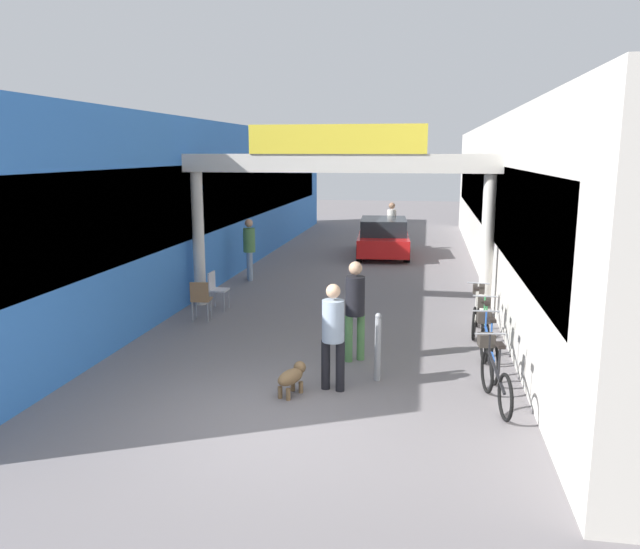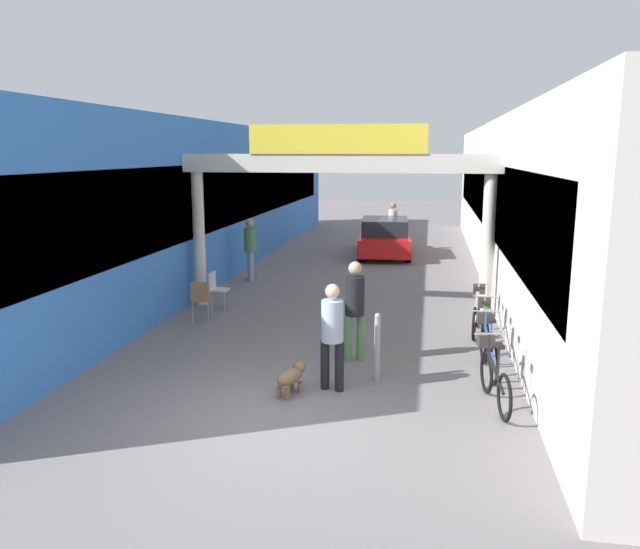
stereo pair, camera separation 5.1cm
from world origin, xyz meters
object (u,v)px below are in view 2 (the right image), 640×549
at_px(cafe_chair_aluminium_farther, 216,287).
at_px(pedestrian_with_dog, 332,330).
at_px(pedestrian_carrying_crate, 250,245).
at_px(pedestrian_companion, 355,304).
at_px(bicycle_black_nearest, 493,375).
at_px(bicycle_silver_farthest, 477,311).
at_px(pedestrian_elderly_walking, 393,223).
at_px(bicycle_blue_second, 488,346).
at_px(bollard_post_metal, 377,346).
at_px(bicycle_green_third, 485,328).
at_px(dog_on_leash, 291,376).
at_px(parked_car_red, 385,238).
at_px(cafe_chair_wood_nearer, 201,297).

bearing_deg(cafe_chair_aluminium_farther, pedestrian_with_dog, -52.69).
bearing_deg(pedestrian_with_dog, pedestrian_carrying_crate, 114.49).
height_order(pedestrian_companion, bicycle_black_nearest, pedestrian_companion).
bearing_deg(bicycle_black_nearest, pedestrian_with_dog, 177.71).
bearing_deg(bicycle_silver_farthest, pedestrian_companion, -135.38).
bearing_deg(cafe_chair_aluminium_farther, pedestrian_elderly_walking, 69.94).
distance_m(bicycle_blue_second, bollard_post_metal, 1.96).
bearing_deg(bicycle_green_third, dog_on_leash, -138.37).
bearing_deg(bicycle_silver_farthest, parked_car_red, 105.37).
xyz_separation_m(pedestrian_elderly_walking, bicycle_silver_farthest, (2.36, -10.55, -0.60)).
distance_m(pedestrian_elderly_walking, bicycle_green_third, 12.04).
distance_m(dog_on_leash, cafe_chair_wood_nearer, 4.74).
relative_size(bicycle_blue_second, cafe_chair_wood_nearer, 1.90).
bearing_deg(bicycle_blue_second, pedestrian_carrying_crate, 132.34).
height_order(bicycle_green_third, bicycle_silver_farthest, same).
bearing_deg(pedestrian_carrying_crate, pedestrian_elderly_walking, 59.39).
height_order(bicycle_blue_second, cafe_chair_aluminium_farther, bicycle_blue_second).
bearing_deg(bicycle_blue_second, cafe_chair_aluminium_farther, 151.20).
xyz_separation_m(bicycle_blue_second, bicycle_silver_farthest, (-0.02, 2.37, 0.00)).
relative_size(bicycle_silver_farthest, parked_car_red, 0.41).
bearing_deg(cafe_chair_wood_nearer, bollard_post_metal, -35.81).
bearing_deg(cafe_chair_aluminium_farther, pedestrian_companion, -40.47).
relative_size(pedestrian_companion, bicycle_black_nearest, 1.07).
height_order(dog_on_leash, bicycle_silver_farthest, bicycle_silver_farthest).
relative_size(pedestrian_with_dog, cafe_chair_wood_nearer, 1.90).
relative_size(bicycle_black_nearest, bicycle_blue_second, 0.99).
bearing_deg(pedestrian_carrying_crate, dog_on_leash, -69.75).
bearing_deg(bollard_post_metal, bicycle_blue_second, 23.01).
relative_size(pedestrian_carrying_crate, cafe_chair_aluminium_farther, 1.99).
height_order(pedestrian_companion, cafe_chair_aluminium_farther, pedestrian_companion).
xyz_separation_m(bollard_post_metal, cafe_chair_aluminium_farther, (-4.11, 4.02, -0.03)).
xyz_separation_m(pedestrian_companion, dog_on_leash, (-0.75, -1.74, -0.74)).
relative_size(pedestrian_carrying_crate, bicycle_blue_second, 1.05).
bearing_deg(bicycle_blue_second, bollard_post_metal, -156.99).
bearing_deg(pedestrian_with_dog, dog_on_leash, -153.03).
height_order(pedestrian_companion, cafe_chair_wood_nearer, pedestrian_companion).
height_order(pedestrian_carrying_crate, cafe_chair_aluminium_farther, pedestrian_carrying_crate).
bearing_deg(bicycle_green_third, cafe_chair_aluminium_farther, 160.52).
height_order(bicycle_silver_farthest, bollard_post_metal, bollard_post_metal).
bearing_deg(pedestrian_elderly_walking, dog_on_leash, -92.56).
height_order(bicycle_black_nearest, bicycle_blue_second, same).
relative_size(dog_on_leash, parked_car_red, 0.16).
bearing_deg(bicycle_silver_farthest, cafe_chair_aluminium_farther, 171.53).
xyz_separation_m(bollard_post_metal, parked_car_red, (-0.80, 12.51, 0.07)).
height_order(pedestrian_with_dog, cafe_chair_wood_nearer, pedestrian_with_dog).
xyz_separation_m(pedestrian_companion, parked_car_red, (-0.32, 11.59, -0.39)).
distance_m(bicycle_blue_second, bicycle_silver_farthest, 2.37).
relative_size(pedestrian_elderly_walking, cafe_chair_wood_nearer, 2.02).
height_order(pedestrian_elderly_walking, bicycle_black_nearest, pedestrian_elderly_walking).
distance_m(pedestrian_with_dog, bicycle_black_nearest, 2.47).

